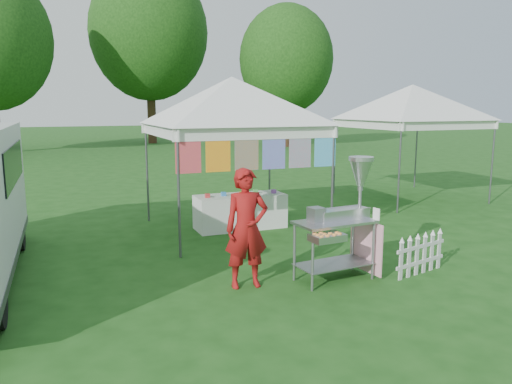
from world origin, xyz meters
name	(u,v)px	position (x,y,z in m)	size (l,w,h in m)	color
ground	(319,288)	(0.00, 0.00, 0.00)	(120.00, 120.00, 0.00)	#1B4914
canopy_main	(232,77)	(0.00, 3.49, 2.99)	(4.24, 4.24, 3.45)	#59595E
canopy_right	(413,85)	(5.50, 5.00, 2.99)	(4.24, 4.24, 3.45)	#59595E
tree_mid	(149,33)	(3.00, 28.00, 7.14)	(7.60, 7.60, 11.52)	#3B1F15
tree_right	(286,60)	(10.00, 22.00, 5.18)	(5.60, 5.60, 8.42)	#3B1F15
donut_cart	(346,208)	(0.53, 0.22, 1.02)	(1.24, 0.95, 1.74)	gray
vendor	(247,228)	(-0.89, 0.43, 0.82)	(0.60, 0.39, 1.63)	maroon
picket_fence	(421,255)	(1.66, -0.06, 0.29)	(1.06, 0.28, 0.56)	silver
display_table	(240,211)	(0.19, 3.58, 0.34)	(1.80, 0.70, 0.69)	white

